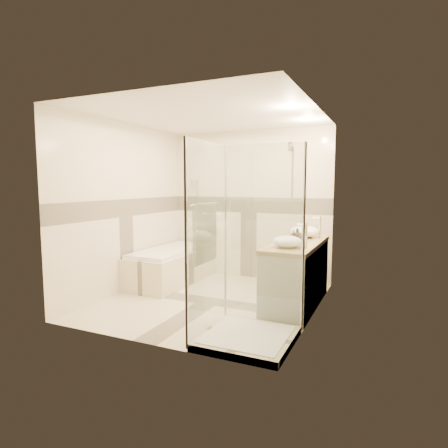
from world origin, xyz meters
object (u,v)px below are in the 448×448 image
at_px(vessel_sink_near, 304,231).
at_px(amenity_bottle_a, 293,237).
at_px(bathtub, 172,264).
at_px(shower_enclosure, 240,291).
at_px(vessel_sink_far, 287,241).
at_px(amenity_bottle_b, 297,235).
at_px(vanity, 296,274).

bearing_deg(vessel_sink_near, amenity_bottle_a, -90.00).
height_order(bathtub, shower_enclosure, shower_enclosure).
bearing_deg(bathtub, vessel_sink_far, -20.22).
distance_m(vessel_sink_near, vessel_sink_far, 0.94).
distance_m(bathtub, vessel_sink_near, 2.23).
bearing_deg(amenity_bottle_b, bathtub, 172.99).
relative_size(vanity, shower_enclosure, 0.79).
relative_size(vanity, vessel_sink_near, 3.80).
height_order(shower_enclosure, vessel_sink_near, shower_enclosure).
distance_m(shower_enclosure, amenity_bottle_a, 1.26).
distance_m(vanity, shower_enclosure, 1.31).
xyz_separation_m(vessel_sink_near, amenity_bottle_a, (0.00, -0.63, -0.00)).
bearing_deg(vessel_sink_near, bathtub, -175.70).
distance_m(bathtub, vanity, 2.18).
xyz_separation_m(bathtub, amenity_bottle_b, (2.13, -0.26, 0.63)).
distance_m(vessel_sink_far, amenity_bottle_b, 0.52).
xyz_separation_m(shower_enclosure, amenity_bottle_a, (0.27, 1.15, 0.43)).
distance_m(bathtub, amenity_bottle_a, 2.27).
height_order(bathtub, vessel_sink_far, vessel_sink_far).
bearing_deg(vanity, shower_enclosure, -102.97).
distance_m(amenity_bottle_a, amenity_bottle_b, 0.21).
bearing_deg(vessel_sink_near, vanity, -87.76).
xyz_separation_m(bathtub, vessel_sink_near, (2.13, 0.16, 0.63)).
distance_m(vanity, amenity_bottle_b, 0.52).
xyz_separation_m(bathtub, vessel_sink_far, (2.13, -0.78, 0.61)).
xyz_separation_m(vessel_sink_far, amenity_bottle_b, (0.00, 0.52, 0.01)).
height_order(amenity_bottle_a, amenity_bottle_b, same).
bearing_deg(amenity_bottle_b, vessel_sink_far, -90.00).
bearing_deg(bathtub, vanity, -9.25).
xyz_separation_m(vanity, amenity_bottle_b, (-0.02, 0.09, 0.51)).
bearing_deg(amenity_bottle_b, shower_enclosure, -101.35).
relative_size(bathtub, amenity_bottle_b, 9.93).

